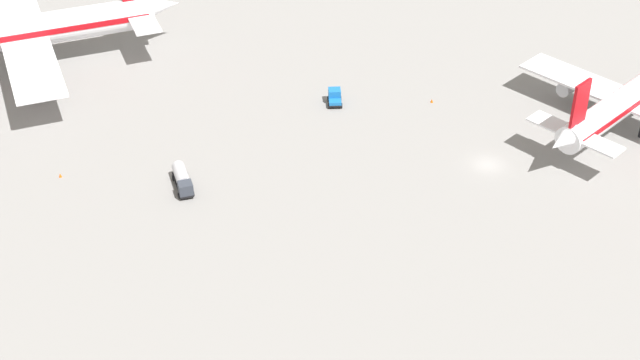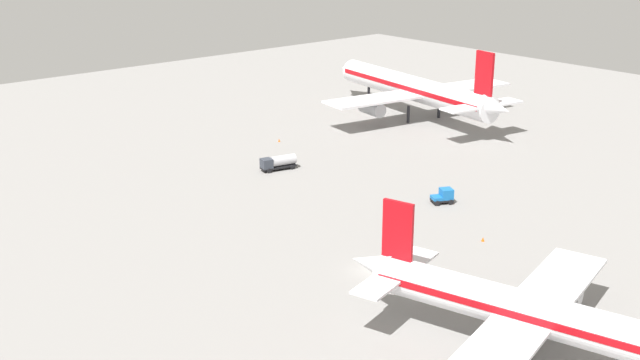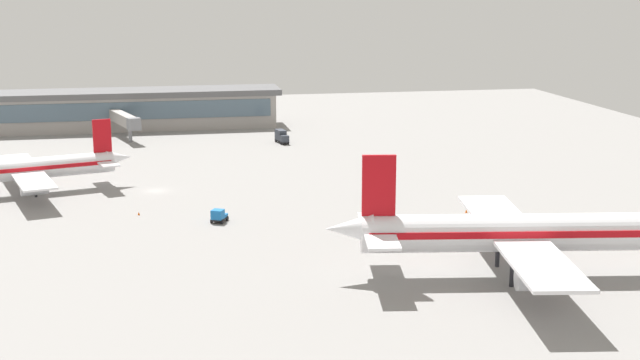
{
  "view_description": "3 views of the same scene",
  "coord_description": "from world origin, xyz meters",
  "px_view_note": "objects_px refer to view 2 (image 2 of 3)",
  "views": [
    {
      "loc": [
        -78.1,
        -87.44,
        78.5
      ],
      "look_at": [
        -26.65,
        1.69,
        5.69
      ],
      "focal_mm": 54.67,
      "sensor_mm": 36.0,
      "label": 1
    },
    {
      "loc": [
        64.1,
        -63.52,
        42.57
      ],
      "look_at": [
        -16.16,
        5.61,
        6.63
      ],
      "focal_mm": 44.47,
      "sensor_mm": 36.0,
      "label": 2
    },
    {
      "loc": [
        0.56,
        171.55,
        40.09
      ],
      "look_at": [
        -30.18,
        13.11,
        3.77
      ],
      "focal_mm": 49.69,
      "sensor_mm": 36.0,
      "label": 3
    }
  ],
  "objects_px": {
    "airplane_at_gate": "(542,316)",
    "safety_cone_near_gate": "(279,140)",
    "airplane_taxiing": "(415,89)",
    "safety_cone_mid_apron": "(483,239)",
    "baggage_tug": "(444,196)",
    "fuel_truck": "(278,162)"
  },
  "relations": [
    {
      "from": "airplane_taxiing",
      "to": "fuel_truck",
      "type": "height_order",
      "value": "airplane_taxiing"
    },
    {
      "from": "airplane_taxiing",
      "to": "safety_cone_mid_apron",
      "type": "height_order",
      "value": "airplane_taxiing"
    },
    {
      "from": "airplane_at_gate",
      "to": "fuel_truck",
      "type": "distance_m",
      "value": 68.26
    },
    {
      "from": "baggage_tug",
      "to": "fuel_truck",
      "type": "bearing_deg",
      "value": 134.0
    },
    {
      "from": "airplane_taxiing",
      "to": "baggage_tug",
      "type": "xyz_separation_m",
      "value": [
        39.82,
        -36.39,
        -5.14
      ]
    },
    {
      "from": "airplane_at_gate",
      "to": "safety_cone_near_gate",
      "type": "xyz_separation_m",
      "value": [
        -79.6,
        29.19,
        -4.62
      ]
    },
    {
      "from": "airplane_taxiing",
      "to": "baggage_tug",
      "type": "relative_size",
      "value": 15.29
    },
    {
      "from": "airplane_at_gate",
      "to": "airplane_taxiing",
      "type": "relative_size",
      "value": 0.77
    },
    {
      "from": "airplane_at_gate",
      "to": "safety_cone_mid_apron",
      "type": "xyz_separation_m",
      "value": [
        -22.55,
        19.89,
        -4.62
      ]
    },
    {
      "from": "fuel_truck",
      "to": "safety_cone_near_gate",
      "type": "relative_size",
      "value": 10.94
    },
    {
      "from": "airplane_taxiing",
      "to": "safety_cone_mid_apron",
      "type": "distance_m",
      "value": 69.18
    },
    {
      "from": "baggage_tug",
      "to": "fuel_truck",
      "type": "height_order",
      "value": "fuel_truck"
    },
    {
      "from": "baggage_tug",
      "to": "fuel_truck",
      "type": "relative_size",
      "value": 0.57
    },
    {
      "from": "airplane_taxiing",
      "to": "safety_cone_near_gate",
      "type": "xyz_separation_m",
      "value": [
        -3.82,
        -34.47,
        -6.0
      ]
    },
    {
      "from": "safety_cone_mid_apron",
      "to": "airplane_taxiing",
      "type": "bearing_deg",
      "value": 140.58
    },
    {
      "from": "fuel_truck",
      "to": "safety_cone_mid_apron",
      "type": "height_order",
      "value": "fuel_truck"
    },
    {
      "from": "airplane_at_gate",
      "to": "airplane_taxiing",
      "type": "distance_m",
      "value": 98.98
    },
    {
      "from": "airplane_at_gate",
      "to": "baggage_tug",
      "type": "xyz_separation_m",
      "value": [
        -35.96,
        27.27,
        -3.77
      ]
    },
    {
      "from": "airplane_taxiing",
      "to": "safety_cone_near_gate",
      "type": "relative_size",
      "value": 94.67
    },
    {
      "from": "safety_cone_near_gate",
      "to": "airplane_taxiing",
      "type": "bearing_deg",
      "value": 83.68
    },
    {
      "from": "fuel_truck",
      "to": "airplane_at_gate",
      "type": "bearing_deg",
      "value": 86.99
    },
    {
      "from": "airplane_taxiing",
      "to": "baggage_tug",
      "type": "bearing_deg",
      "value": 146.51
    }
  ]
}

